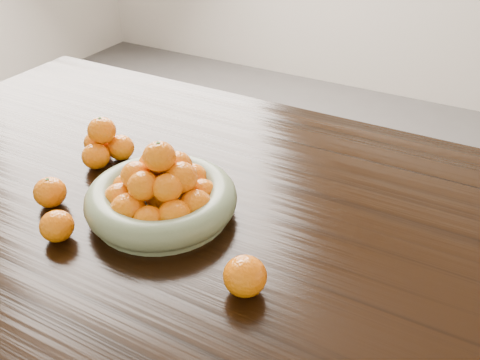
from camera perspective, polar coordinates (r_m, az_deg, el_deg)
The scene contains 6 objects.
dining_table at distance 1.14m, azimuth 0.98°, elevation -6.87°, with size 2.00×1.00×0.75m.
fruit_bowl at distance 1.06m, azimuth -8.39°, elevation -1.62°, with size 0.30×0.30×0.16m.
orange_pyramid at distance 1.27m, azimuth -14.31°, elevation 3.75°, with size 0.13×0.12×0.11m.
loose_orange_0 at distance 1.15m, azimuth -19.60°, elevation -1.23°, with size 0.07×0.07×0.06m, color orange.
loose_orange_1 at distance 1.05m, azimuth -18.94°, elevation -4.67°, with size 0.06×0.06×0.06m, color orange.
loose_orange_2 at distance 0.88m, azimuth 0.53°, elevation -10.22°, with size 0.07×0.07×0.07m, color orange.
Camera 1 is at (0.41, -0.78, 1.38)m, focal length 40.00 mm.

